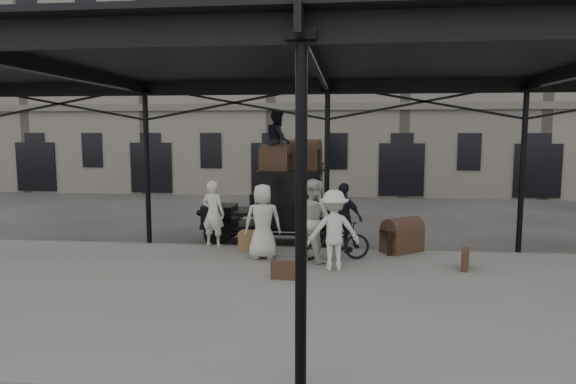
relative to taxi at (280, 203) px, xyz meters
name	(u,v)px	position (x,y,z in m)	size (l,w,h in m)	color
ground	(323,273)	(1.40, -2.96, -1.20)	(120.00, 120.00, 0.00)	#383533
platform	(318,297)	(1.40, -4.96, -1.13)	(28.00, 8.00, 0.15)	slate
canopy	(320,62)	(1.40, -4.68, 3.39)	(22.50, 9.00, 4.74)	black
building_frontage	(339,65)	(1.40, 15.04, 5.80)	(64.00, 8.00, 14.00)	slate
taxi	(280,203)	(0.00, 0.00, 0.00)	(3.65, 1.55, 2.18)	black
porter_left	(213,213)	(-1.68, -1.16, -0.15)	(0.66, 0.43, 1.82)	silver
porter_midleft	(314,220)	(1.15, -2.42, -0.05)	(0.97, 0.76, 2.00)	beige
porter_centre	(263,221)	(-0.11, -2.33, -0.12)	(0.91, 0.59, 1.86)	beige
porter_official	(344,218)	(1.87, -1.44, -0.15)	(1.06, 0.44, 1.81)	black
porter_right	(334,230)	(1.65, -3.20, -0.14)	(1.18, 0.68, 1.83)	silver
bicycle	(332,240)	(1.60, -2.31, -0.57)	(0.65, 1.86, 0.98)	black
porter_roof	(278,140)	(-0.03, -0.10, 1.84)	(0.84, 0.66, 1.73)	black
steamer_trunk_roof_near	(276,160)	(-0.08, -0.25, 1.29)	(0.84, 0.52, 0.62)	#462E20
steamer_trunk_roof_far	(303,157)	(0.67, 0.20, 1.34)	(0.99, 0.61, 0.73)	#462E20
steamer_trunk_platform	(402,237)	(3.39, -1.23, -0.68)	(1.02, 0.63, 0.75)	#462E20
wicker_hamper	(251,241)	(-0.58, -1.47, -0.80)	(0.60, 0.45, 0.50)	olive
suitcase_upright	(465,259)	(4.65, -2.80, -0.83)	(0.15, 0.60, 0.45)	#462E20
suitcase_flat	(285,270)	(0.65, -4.09, -0.85)	(0.60, 0.15, 0.40)	#462E20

